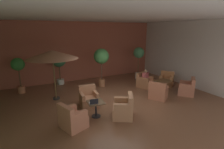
{
  "coord_description": "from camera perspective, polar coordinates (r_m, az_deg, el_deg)",
  "views": [
    {
      "loc": [
        -3.36,
        -6.2,
        3.22
      ],
      "look_at": [
        0.0,
        0.45,
        1.25
      ],
      "focal_mm": 26.85,
      "sensor_mm": 36.0,
      "label": 1
    }
  ],
  "objects": [
    {
      "name": "cafe_table_front_left",
      "position": [
        6.49,
        -5.53,
        -10.49
      ],
      "size": [
        0.66,
        0.66,
        0.61
      ],
      "color": "black",
      "rests_on": "ground_plane"
    },
    {
      "name": "potted_tree_left_corner",
      "position": [
        9.78,
        -29.28,
        1.84
      ],
      "size": [
        0.65,
        0.65,
        1.88
      ],
      "color": "#AE6844",
      "rests_on": "ground_plane"
    },
    {
      "name": "armchair_front_left_north",
      "position": [
        7.48,
        -7.94,
        -8.18
      ],
      "size": [
        0.79,
        0.84,
        0.86
      ],
      "color": "#AC7350",
      "rests_on": "ground_plane"
    },
    {
      "name": "iced_drink_cup",
      "position": [
        6.39,
        -6.05,
        -8.86
      ],
      "size": [
        0.08,
        0.08,
        0.11
      ],
      "primitive_type": "cylinder",
      "color": "white",
      "rests_on": "cafe_table_front_left"
    },
    {
      "name": "armchair_front_left_south",
      "position": [
        6.48,
        3.99,
        -11.61
      ],
      "size": [
        1.02,
        1.03,
        0.92
      ],
      "color": "#AA744F",
      "rests_on": "ground_plane"
    },
    {
      "name": "potted_tree_right_corner",
      "position": [
        11.36,
        9.05,
        6.28
      ],
      "size": [
        0.73,
        0.73,
        2.14
      ],
      "color": "beige",
      "rests_on": "ground_plane"
    },
    {
      "name": "open_laptop",
      "position": [
        6.26,
        -6.21,
        -9.4
      ],
      "size": [
        0.34,
        0.28,
        0.2
      ],
      "color": "#9EA0A5",
      "rests_on": "cafe_table_front_left"
    },
    {
      "name": "armchair_front_right_south",
      "position": [
        9.91,
        10.98,
        -2.48
      ],
      "size": [
        0.98,
        1.02,
        0.84
      ],
      "color": "#AB6D47",
      "rests_on": "ground_plane"
    },
    {
      "name": "ground_plane",
      "position": [
        7.76,
        1.51,
        -9.78
      ],
      "size": [
        10.09,
        8.96,
        0.02
      ],
      "primitive_type": "cube",
      "color": "brown"
    },
    {
      "name": "armchair_front_right_north",
      "position": [
        9.45,
        24.18,
        -4.38
      ],
      "size": [
        1.1,
        1.1,
        0.89
      ],
      "color": "#AF674B",
      "rests_on": "ground_plane"
    },
    {
      "name": "wall_right_plain",
      "position": [
        10.5,
        26.56,
        5.92
      ],
      "size": [
        0.08,
        8.96,
        3.75
      ],
      "primitive_type": "cube",
      "color": "silver",
      "rests_on": "ground_plane"
    },
    {
      "name": "armchair_front_right_west",
      "position": [
        8.4,
        15.39,
        -5.94
      ],
      "size": [
        1.02,
        1.05,
        0.88
      ],
      "color": "#B36A4C",
      "rests_on": "ground_plane"
    },
    {
      "name": "wall_back_brick",
      "position": [
        11.24,
        -9.3,
        7.77
      ],
      "size": [
        10.09,
        0.08,
        3.75
      ],
      "primitive_type": "cube",
      "color": "#984C38",
      "rests_on": "ground_plane"
    },
    {
      "name": "potted_tree_mid_right",
      "position": [
        9.57,
        -3.63,
        5.46
      ],
      "size": [
        0.87,
        0.87,
        2.23
      ],
      "color": "#A1643F",
      "rests_on": "ground_plane"
    },
    {
      "name": "potted_tree_mid_left",
      "position": [
        10.51,
        -17.66,
        4.11
      ],
      "size": [
        0.85,
        0.85,
        1.93
      ],
      "color": "silver",
      "rests_on": "ground_plane"
    },
    {
      "name": "armchair_front_left_east",
      "position": [
        5.98,
        -13.32,
        -14.53
      ],
      "size": [
        0.95,
        0.99,
        0.89
      ],
      "color": "#B56E50",
      "rests_on": "ground_plane"
    },
    {
      "name": "cafe_table_front_right",
      "position": [
        9.42,
        17.25,
        -2.67
      ],
      "size": [
        0.79,
        0.79,
        0.61
      ],
      "color": "black",
      "rests_on": "ground_plane"
    },
    {
      "name": "armchair_front_right_east",
      "position": [
        10.57,
        18.09,
        -1.92
      ],
      "size": [
        1.1,
        1.1,
        0.81
      ],
      "color": "#B37546",
      "rests_on": "ground_plane"
    },
    {
      "name": "patio_umbrella_tall_red",
      "position": [
        8.06,
        -19.64,
        6.37
      ],
      "size": [
        2.32,
        2.32,
        2.35
      ],
      "color": "#2D2D2D",
      "rests_on": "ground_plane"
    },
    {
      "name": "patron_blue_shirt",
      "position": [
        9.79,
        11.31,
        -0.36
      ],
      "size": [
        0.44,
        0.36,
        0.63
      ],
      "color": "#B45050",
      "rests_on": "ground_plane"
    },
    {
      "name": "ceiling_slab",
      "position": [
        7.07,
        1.73,
        19.36
      ],
      "size": [
        10.09,
        8.96,
        0.06
      ],
      "primitive_type": "cube",
      "color": "silver",
      "rests_on": "wall_back_brick"
    }
  ]
}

